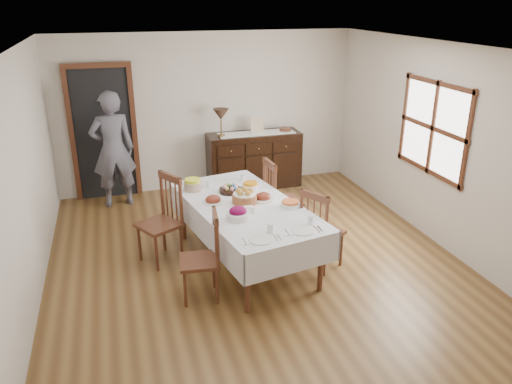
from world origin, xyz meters
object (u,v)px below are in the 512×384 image
object	(u,v)px
sideboard	(254,160)
table_lamp	(221,115)
chair_left_far	(163,219)
chair_right_near	(320,229)
chair_right_far	(279,197)
dining_table	(245,211)
chair_left_near	(204,256)
person	(113,146)

from	to	relation	value
sideboard	table_lamp	world-z (taller)	table_lamp
chair_left_far	sideboard	world-z (taller)	chair_left_far
chair_right_near	chair_right_far	bearing A→B (deg)	-21.36
chair_right_near	chair_right_far	xyz separation A→B (m)	(-0.16, 1.03, 0.03)
chair_left_far	dining_table	bearing A→B (deg)	40.16
chair_left_near	person	size ratio (longest dim) A/B	0.52
chair_left_near	table_lamp	world-z (taller)	table_lamp
dining_table	chair_right_far	world-z (taller)	chair_right_far
chair_left_far	person	bearing A→B (deg)	165.29
chair_right_near	person	xyz separation A→B (m)	(-2.28, 2.75, 0.45)
chair_right_far	table_lamp	world-z (taller)	table_lamp
dining_table	chair_left_near	size ratio (longest dim) A/B	2.45
chair_left_near	sideboard	bearing A→B (deg)	161.89
dining_table	chair_left_near	xyz separation A→B (m)	(-0.63, -0.62, -0.18)
dining_table	chair_left_far	bearing A→B (deg)	147.94
dining_table	person	world-z (taller)	person
chair_left_near	chair_right_far	size ratio (longest dim) A/B	0.93
person	table_lamp	xyz separation A→B (m)	(1.74, 0.15, 0.33)
chair_right_far	dining_table	bearing A→B (deg)	130.94
person	chair_right_near	bearing A→B (deg)	122.79
chair_left_far	chair_right_near	size ratio (longest dim) A/B	1.08
chair_right_near	sideboard	xyz separation A→B (m)	(0.03, 2.94, -0.04)
dining_table	chair_right_far	bearing A→B (deg)	33.46
person	chair_right_far	bearing A→B (deg)	133.98
chair_left_near	chair_right_far	world-z (taller)	chair_right_far
chair_right_far	person	distance (m)	2.77
chair_right_near	chair_right_far	world-z (taller)	chair_right_far
chair_left_near	chair_right_near	xyz separation A→B (m)	(1.45, 0.24, 0.01)
chair_left_near	chair_right_far	distance (m)	1.81
sideboard	person	distance (m)	2.37
dining_table	table_lamp	bearing A→B (deg)	72.57
person	sideboard	bearing A→B (deg)	177.78
sideboard	person	xyz separation A→B (m)	(-2.31, -0.19, 0.49)
chair_left_near	chair_left_far	bearing A→B (deg)	-154.72
chair_left_near	table_lamp	xyz separation A→B (m)	(0.91, 3.14, 0.80)
chair_left_far	chair_right_far	distance (m)	1.64
dining_table	table_lamp	distance (m)	2.61
dining_table	chair_left_near	world-z (taller)	chair_left_near
chair_left_far	chair_right_far	world-z (taller)	chair_left_far
chair_right_far	chair_left_far	bearing A→B (deg)	96.32
chair_left_near	chair_left_far	distance (m)	1.04
chair_left_far	table_lamp	size ratio (longest dim) A/B	2.39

